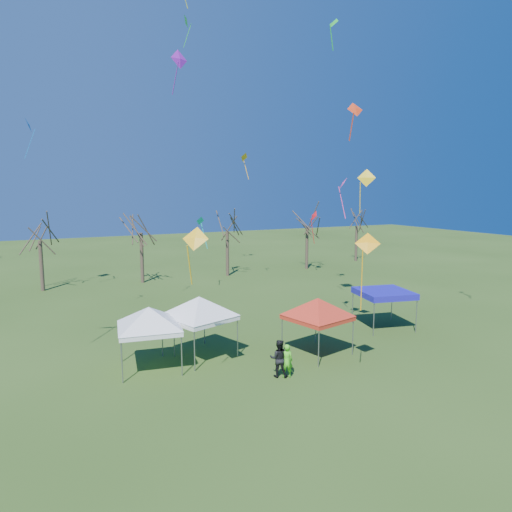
{
  "coord_description": "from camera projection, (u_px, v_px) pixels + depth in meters",
  "views": [
    {
      "loc": [
        -11.37,
        -17.5,
        8.48
      ],
      "look_at": [
        -1.21,
        3.0,
        5.18
      ],
      "focal_mm": 32.0,
      "sensor_mm": 36.0,
      "label": 1
    }
  ],
  "objects": [
    {
      "name": "kite_22",
      "position": [
        200.0,
        222.0,
        37.69
      ],
      "size": [
        0.97,
        0.85,
        2.73
      ],
      "rotation": [
        0.0,
        0.0,
        3.46
      ],
      "color": "#0DC4B1",
      "rests_on": "ground"
    },
    {
      "name": "kite_5",
      "position": [
        367.0,
        245.0,
        19.11
      ],
      "size": [
        1.28,
        1.23,
        3.42
      ],
      "rotation": [
        0.0,
        0.0,
        5.6
      ],
      "color": "#FCA00D",
      "rests_on": "ground"
    },
    {
      "name": "tree_5",
      "position": [
        357.0,
        214.0,
        54.45
      ],
      "size": [
        3.39,
        3.39,
        7.46
      ],
      "color": "#3D2D21",
      "rests_on": "ground"
    },
    {
      "name": "ground",
      "position": [
        307.0,
        370.0,
        21.73
      ],
      "size": [
        140.0,
        140.0,
        0.0
      ],
      "primitive_type": "plane",
      "color": "#2C4917",
      "rests_on": "ground"
    },
    {
      "name": "kite_3",
      "position": [
        187.0,
        21.0,
        39.99
      ],
      "size": [
        0.77,
        1.26,
        2.93
      ],
      "rotation": [
        0.0,
        0.0,
        1.37
      ],
      "color": "green",
      "rests_on": "ground"
    },
    {
      "name": "tent_red",
      "position": [
        318.0,
        302.0,
        23.46
      ],
      "size": [
        3.82,
        3.82,
        3.46
      ],
      "rotation": [
        0.0,
        0.0,
        0.23
      ],
      "color": "gray",
      "rests_on": "ground"
    },
    {
      "name": "tree_4",
      "position": [
        307.0,
        213.0,
        48.9
      ],
      "size": [
        3.58,
        3.58,
        7.89
      ],
      "color": "#3D2D21",
      "rests_on": "ground"
    },
    {
      "name": "tent_white_mid",
      "position": [
        199.0,
        301.0,
        23.07
      ],
      "size": [
        3.93,
        3.93,
        3.65
      ],
      "rotation": [
        0.0,
        0.0,
        0.32
      ],
      "color": "gray",
      "rests_on": "ground"
    },
    {
      "name": "tree_3",
      "position": [
        227.0,
        215.0,
        44.84
      ],
      "size": [
        3.59,
        3.59,
        7.91
      ],
      "color": "#3D2D21",
      "rests_on": "ground"
    },
    {
      "name": "kite_1",
      "position": [
        195.0,
        239.0,
        17.89
      ],
      "size": [
        1.23,
        1.14,
        2.38
      ],
      "rotation": [
        0.0,
        0.0,
        5.66
      ],
      "color": "yellow",
      "rests_on": "ground"
    },
    {
      "name": "person_green",
      "position": [
        287.0,
        361.0,
        20.76
      ],
      "size": [
        0.67,
        0.56,
        1.57
      ],
      "primitive_type": "imported",
      "rotation": [
        0.0,
        0.0,
        2.77
      ],
      "color": "#4AD121",
      "rests_on": "ground"
    },
    {
      "name": "person_dark",
      "position": [
        279.0,
        358.0,
        20.83
      ],
      "size": [
        1.07,
        1.0,
        1.75
      ],
      "primitive_type": "imported",
      "rotation": [
        0.0,
        0.0,
        2.6
      ],
      "color": "black",
      "rests_on": "ground"
    },
    {
      "name": "kite_27",
      "position": [
        366.0,
        178.0,
        24.04
      ],
      "size": [
        0.9,
        0.87,
        2.38
      ],
      "rotation": [
        0.0,
        0.0,
        5.56
      ],
      "color": "yellow",
      "rests_on": "ground"
    },
    {
      "name": "kite_13",
      "position": [
        29.0,
        125.0,
        33.27
      ],
      "size": [
        0.85,
        1.19,
        3.01
      ],
      "rotation": [
        0.0,
        0.0,
        1.53
      ],
      "color": "blue",
      "rests_on": "ground"
    },
    {
      "name": "tent_blue",
      "position": [
        384.0,
        293.0,
        28.14
      ],
      "size": [
        3.58,
        3.58,
        2.36
      ],
      "rotation": [
        0.0,
        0.0,
        -0.22
      ],
      "color": "gray",
      "rests_on": "ground"
    },
    {
      "name": "kite_18",
      "position": [
        334.0,
        23.0,
        29.17
      ],
      "size": [
        0.66,
        0.86,
        2.0
      ],
      "rotation": [
        0.0,
        0.0,
        4.89
      ],
      "color": "green",
      "rests_on": "ground"
    },
    {
      "name": "kite_25",
      "position": [
        355.0,
        110.0,
        21.8
      ],
      "size": [
        0.9,
        0.62,
        1.86
      ],
      "rotation": [
        0.0,
        0.0,
        6.14
      ],
      "color": "red",
      "rests_on": "ground"
    },
    {
      "name": "kite_19",
      "position": [
        244.0,
        158.0,
        39.8
      ],
      "size": [
        0.99,
        0.82,
        2.35
      ],
      "rotation": [
        0.0,
        0.0,
        3.6
      ],
      "color": "#FFB11A",
      "rests_on": "ground"
    },
    {
      "name": "kite_11",
      "position": [
        179.0,
        59.0,
        34.3
      ],
      "size": [
        1.55,
        1.0,
        3.34
      ],
      "rotation": [
        0.0,
        0.0,
        0.33
      ],
      "color": "purple",
      "rests_on": "ground"
    },
    {
      "name": "kite_12",
      "position": [
        314.0,
        216.0,
        45.58
      ],
      "size": [
        0.67,
        1.14,
        3.38
      ],
      "rotation": [
        0.0,
        0.0,
        4.59
      ],
      "color": "red",
      "rests_on": "ground"
    },
    {
      "name": "kite_17",
      "position": [
        343.0,
        184.0,
        26.92
      ],
      "size": [
        0.85,
        0.95,
        2.48
      ],
      "rotation": [
        0.0,
        0.0,
        4.14
      ],
      "color": "#FF38A6",
      "rests_on": "ground"
    },
    {
      "name": "tree_2",
      "position": [
        140.0,
        215.0,
        41.41
      ],
      "size": [
        3.71,
        3.71,
        8.18
      ],
      "color": "#3D2D21",
      "rests_on": "ground"
    },
    {
      "name": "tree_1",
      "position": [
        39.0,
        223.0,
        38.03
      ],
      "size": [
        3.42,
        3.42,
        7.54
      ],
      "color": "#3D2D21",
      "rests_on": "ground"
    },
    {
      "name": "tent_white_west",
      "position": [
        149.0,
        311.0,
        21.47
      ],
      "size": [
        3.94,
        3.94,
        3.52
      ],
      "rotation": [
        0.0,
        0.0,
        -0.15
      ],
      "color": "gray",
      "rests_on": "ground"
    }
  ]
}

